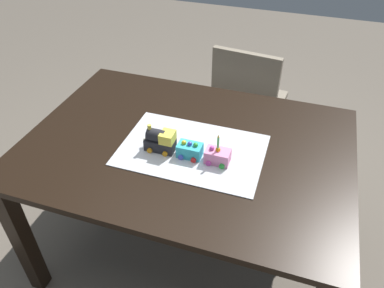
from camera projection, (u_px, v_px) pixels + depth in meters
ground_plane at (188, 247)px, 2.07m from camera, size 8.00×8.00×0.00m
dining_table at (187, 162)px, 1.68m from camera, size 1.40×1.00×0.74m
chair at (247, 102)px, 2.36m from camera, size 0.44×0.44×0.86m
cake_board at (192, 150)px, 1.57m from camera, size 0.60×0.40×0.00m
cake_locomotive at (160, 140)px, 1.54m from camera, size 0.14×0.08×0.12m
cake_car_gondola_turquoise at (190, 150)px, 1.52m from camera, size 0.10×0.08×0.07m
cake_car_caboose_bubblegum at (217, 156)px, 1.49m from camera, size 0.10×0.08×0.07m
birthday_candle at (218, 141)px, 1.45m from camera, size 0.01×0.01×0.06m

